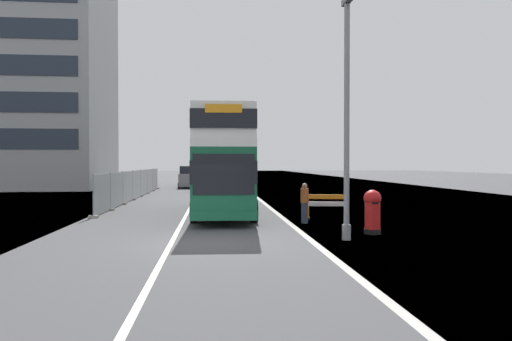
{
  "coord_description": "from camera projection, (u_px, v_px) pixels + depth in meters",
  "views": [
    {
      "loc": [
        0.19,
        -14.67,
        2.53
      ],
      "look_at": [
        2.03,
        5.43,
        2.2
      ],
      "focal_mm": 32.33,
      "sensor_mm": 36.0,
      "label": 1
    }
  ],
  "objects": [
    {
      "name": "ground",
      "position": [
        228.0,
        243.0,
        14.82
      ],
      "size": [
        140.0,
        280.0,
        0.1
      ],
      "color": "#424244"
    },
    {
      "name": "double_decker_bus",
      "position": [
        225.0,
        162.0,
        22.67
      ],
      "size": [
        3.05,
        10.85,
        4.88
      ],
      "color": "#145638",
      "rests_on": "ground"
    },
    {
      "name": "lamppost_foreground",
      "position": [
        347.0,
        126.0,
        15.06
      ],
      "size": [
        0.29,
        0.7,
        7.93
      ],
      "color": "gray",
      "rests_on": "ground"
    },
    {
      "name": "red_pillar_postbox",
      "position": [
        372.0,
        210.0,
        16.4
      ],
      "size": [
        0.62,
        0.62,
        1.57
      ],
      "color": "black",
      "rests_on": "ground"
    },
    {
      "name": "roadworks_barrier",
      "position": [
        327.0,
        203.0,
        20.66
      ],
      "size": [
        1.89,
        0.71,
        1.11
      ],
      "color": "orange",
      "rests_on": "ground"
    },
    {
      "name": "construction_site_fence",
      "position": [
        137.0,
        185.0,
        32.93
      ],
      "size": [
        0.44,
        24.0,
        2.05
      ],
      "color": "#A8AAAD",
      "rests_on": "ground"
    },
    {
      "name": "car_oncoming_near",
      "position": [
        215.0,
        180.0,
        39.55
      ],
      "size": [
        2.04,
        4.39,
        2.32
      ],
      "color": "slate",
      "rests_on": "ground"
    },
    {
      "name": "car_receding_mid",
      "position": [
        189.0,
        178.0,
        46.89
      ],
      "size": [
        2.05,
        3.92,
        2.22
      ],
      "color": "slate",
      "rests_on": "ground"
    },
    {
      "name": "car_receding_far",
      "position": [
        214.0,
        176.0,
        55.2
      ],
      "size": [
        1.93,
        4.2,
        2.11
      ],
      "color": "slate",
      "rests_on": "ground"
    },
    {
      "name": "bare_tree_far_verge_near",
      "position": [
        107.0,
        162.0,
        56.7
      ],
      "size": [
        2.69,
        2.75,
        5.13
      ],
      "color": "#4C3D2D",
      "rests_on": "ground"
    },
    {
      "name": "bare_tree_far_verge_mid",
      "position": [
        80.0,
        168.0,
        50.98
      ],
      "size": [
        2.18,
        2.95,
        4.27
      ],
      "color": "#4C3D2D",
      "rests_on": "ground"
    },
    {
      "name": "pedestrian_at_kerb",
      "position": [
        305.0,
        203.0,
        19.29
      ],
      "size": [
        0.34,
        0.34,
        1.69
      ],
      "color": "#2D3342",
      "rests_on": "ground"
    }
  ]
}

